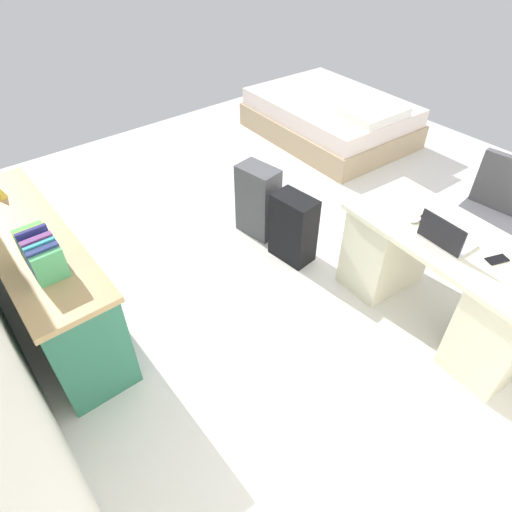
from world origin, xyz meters
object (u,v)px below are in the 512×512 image
(credenza, at_px, (45,278))
(desk, at_px, (441,279))
(bed, at_px, (330,118))
(cell_phone_near_laptop, at_px, (497,259))
(laptop, at_px, (445,237))
(cell_phone_by_mouse, at_px, (425,218))
(office_chair, at_px, (485,224))
(suitcase_spare_grey, at_px, (258,201))
(suitcase_black, at_px, (293,228))
(computer_mouse, at_px, (415,219))

(credenza, bearing_deg, desk, -128.68)
(bed, xyz_separation_m, cell_phone_near_laptop, (-2.85, 1.59, 0.50))
(bed, bearing_deg, laptop, 146.20)
(bed, distance_m, cell_phone_by_mouse, 2.84)
(office_chair, distance_m, bed, 2.59)
(credenza, relative_size, suitcase_spare_grey, 2.72)
(suitcase_black, bearing_deg, office_chair, -138.21)
(desk, xyz_separation_m, suitcase_spare_grey, (1.62, 0.34, -0.06))
(cell_phone_near_laptop, bearing_deg, credenza, 68.02)
(credenza, xyz_separation_m, laptop, (-1.69, -2.05, 0.39))
(suitcase_black, bearing_deg, bed, -59.39)
(desk, relative_size, suitcase_black, 2.49)
(desk, height_order, cell_phone_by_mouse, cell_phone_by_mouse)
(bed, distance_m, suitcase_black, 2.41)
(suitcase_black, height_order, cell_phone_by_mouse, cell_phone_by_mouse)
(desk, bearing_deg, laptop, 73.69)
(office_chair, distance_m, cell_phone_near_laptop, 0.94)
(cell_phone_by_mouse, bearing_deg, suitcase_spare_grey, 5.22)
(credenza, xyz_separation_m, computer_mouse, (-1.44, -2.11, 0.36))
(credenza, relative_size, cell_phone_by_mouse, 13.24)
(office_chair, bearing_deg, cell_phone_near_laptop, 117.36)
(bed, bearing_deg, credenza, 102.89)
(desk, bearing_deg, bed, -31.84)
(suitcase_black, height_order, laptop, laptop)
(laptop, bearing_deg, cell_phone_by_mouse, -32.13)
(bed, distance_m, suitcase_spare_grey, 2.17)
(suitcase_black, bearing_deg, cell_phone_by_mouse, -163.30)
(office_chair, distance_m, suitcase_black, 1.52)
(laptop, distance_m, computer_mouse, 0.27)
(suitcase_black, bearing_deg, cell_phone_near_laptop, -172.33)
(suitcase_black, relative_size, cell_phone_by_mouse, 4.39)
(suitcase_spare_grey, distance_m, cell_phone_by_mouse, 1.47)
(cell_phone_near_laptop, bearing_deg, laptop, 41.79)
(bed, bearing_deg, office_chair, 161.61)
(credenza, xyz_separation_m, suitcase_black, (-0.57, -1.82, -0.10))
(suitcase_black, height_order, cell_phone_near_laptop, cell_phone_near_laptop)
(office_chair, bearing_deg, computer_mouse, 79.59)
(desk, bearing_deg, computer_mouse, 8.78)
(office_chair, bearing_deg, suitcase_black, 47.60)
(desk, distance_m, cell_phone_by_mouse, 0.45)
(laptop, height_order, cell_phone_by_mouse, laptop)
(suitcase_black, relative_size, suitcase_spare_grey, 0.90)
(bed, height_order, cell_phone_near_laptop, cell_phone_near_laptop)
(credenza, bearing_deg, cell_phone_near_laptop, -132.64)
(credenza, distance_m, bed, 3.86)
(desk, height_order, bed, desk)
(cell_phone_by_mouse, bearing_deg, laptop, 137.53)
(bed, xyz_separation_m, cell_phone_by_mouse, (-2.32, 1.56, 0.50))
(office_chair, bearing_deg, desk, 99.60)
(desk, height_order, credenza, credenza)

